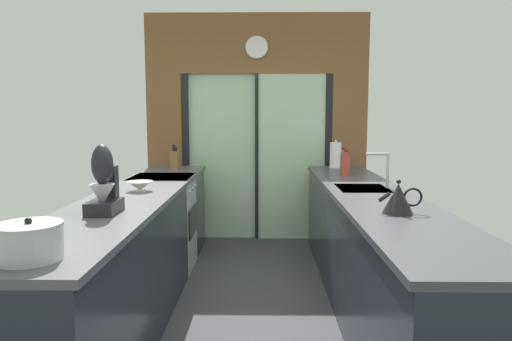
{
  "coord_description": "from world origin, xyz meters",
  "views": [
    {
      "loc": [
        0.07,
        -3.22,
        1.52
      ],
      "look_at": [
        0.01,
        0.85,
        1.03
      ],
      "focal_mm": 32.62,
      "sensor_mm": 36.0,
      "label": 1
    }
  ],
  "objects_px": {
    "stand_mixer": "(104,187)",
    "stock_pot": "(29,242)",
    "kettle": "(398,199)",
    "paper_towel_roll": "(335,155)",
    "soap_bottle_far": "(344,163)",
    "knife_block": "(175,160)",
    "soap_bottle_near": "(346,165)",
    "oven_range": "(163,223)",
    "mixing_bowl": "(140,186)"
  },
  "relations": [
    {
      "from": "mixing_bowl",
      "to": "soap_bottle_near",
      "type": "bearing_deg",
      "value": 28.35
    },
    {
      "from": "stock_pot",
      "to": "soap_bottle_near",
      "type": "relative_size",
      "value": 1.07
    },
    {
      "from": "knife_block",
      "to": "soap_bottle_near",
      "type": "bearing_deg",
      "value": -15.67
    },
    {
      "from": "stock_pot",
      "to": "kettle",
      "type": "bearing_deg",
      "value": 27.55
    },
    {
      "from": "stand_mixer",
      "to": "soap_bottle_near",
      "type": "height_order",
      "value": "stand_mixer"
    },
    {
      "from": "oven_range",
      "to": "mixing_bowl",
      "type": "relative_size",
      "value": 4.56
    },
    {
      "from": "knife_block",
      "to": "soap_bottle_near",
      "type": "relative_size",
      "value": 1.08
    },
    {
      "from": "knife_block",
      "to": "soap_bottle_near",
      "type": "distance_m",
      "value": 1.85
    },
    {
      "from": "stock_pot",
      "to": "soap_bottle_far",
      "type": "relative_size",
      "value": 1.02
    },
    {
      "from": "soap_bottle_near",
      "to": "mixing_bowl",
      "type": "bearing_deg",
      "value": -151.65
    },
    {
      "from": "mixing_bowl",
      "to": "paper_towel_roll",
      "type": "height_order",
      "value": "paper_towel_roll"
    },
    {
      "from": "knife_block",
      "to": "paper_towel_roll",
      "type": "distance_m",
      "value": 1.79
    },
    {
      "from": "knife_block",
      "to": "paper_towel_roll",
      "type": "xyz_separation_m",
      "value": [
        1.78,
        0.17,
        0.04
      ]
    },
    {
      "from": "mixing_bowl",
      "to": "stand_mixer",
      "type": "xyz_separation_m",
      "value": [
        0.0,
        -0.82,
        0.12
      ]
    },
    {
      "from": "soap_bottle_far",
      "to": "stock_pot",
      "type": "bearing_deg",
      "value": -122.11
    },
    {
      "from": "kettle",
      "to": "soap_bottle_far",
      "type": "xyz_separation_m",
      "value": [
        -0.0,
        1.91,
        0.02
      ]
    },
    {
      "from": "stock_pot",
      "to": "paper_towel_roll",
      "type": "relative_size",
      "value": 0.85
    },
    {
      "from": "oven_range",
      "to": "stand_mixer",
      "type": "distance_m",
      "value": 1.82
    },
    {
      "from": "paper_towel_roll",
      "to": "kettle",
      "type": "bearing_deg",
      "value": -89.95
    },
    {
      "from": "stock_pot",
      "to": "oven_range",
      "type": "bearing_deg",
      "value": 90.4
    },
    {
      "from": "knife_block",
      "to": "soap_bottle_far",
      "type": "height_order",
      "value": "knife_block"
    },
    {
      "from": "knife_block",
      "to": "kettle",
      "type": "bearing_deg",
      "value": -51.8
    },
    {
      "from": "mixing_bowl",
      "to": "kettle",
      "type": "bearing_deg",
      "value": -24.3
    },
    {
      "from": "soap_bottle_far",
      "to": "paper_towel_roll",
      "type": "xyz_separation_m",
      "value": [
        -0.0,
        0.53,
        0.03
      ]
    },
    {
      "from": "stock_pot",
      "to": "soap_bottle_near",
      "type": "height_order",
      "value": "soap_bottle_near"
    },
    {
      "from": "mixing_bowl",
      "to": "soap_bottle_far",
      "type": "xyz_separation_m",
      "value": [
        1.78,
        1.1,
        0.07
      ]
    },
    {
      "from": "oven_range",
      "to": "mixing_bowl",
      "type": "height_order",
      "value": "mixing_bowl"
    },
    {
      "from": "knife_block",
      "to": "oven_range",
      "type": "bearing_deg",
      "value": -91.83
    },
    {
      "from": "stand_mixer",
      "to": "stock_pot",
      "type": "bearing_deg",
      "value": -90.0
    },
    {
      "from": "knife_block",
      "to": "kettle",
      "type": "xyz_separation_m",
      "value": [
        1.78,
        -2.26,
        -0.01
      ]
    },
    {
      "from": "mixing_bowl",
      "to": "soap_bottle_near",
      "type": "relative_size",
      "value": 0.8
    },
    {
      "from": "soap_bottle_far",
      "to": "kettle",
      "type": "bearing_deg",
      "value": -89.94
    },
    {
      "from": "soap_bottle_far",
      "to": "oven_range",
      "type": "bearing_deg",
      "value": -173.05
    },
    {
      "from": "mixing_bowl",
      "to": "stand_mixer",
      "type": "distance_m",
      "value": 0.83
    },
    {
      "from": "soap_bottle_far",
      "to": "paper_towel_roll",
      "type": "relative_size",
      "value": 0.84
    },
    {
      "from": "kettle",
      "to": "paper_towel_roll",
      "type": "xyz_separation_m",
      "value": [
        -0.0,
        2.43,
        0.05
      ]
    },
    {
      "from": "oven_range",
      "to": "paper_towel_roll",
      "type": "distance_m",
      "value": 2.04
    },
    {
      "from": "soap_bottle_far",
      "to": "knife_block",
      "type": "bearing_deg",
      "value": 168.64
    },
    {
      "from": "soap_bottle_near",
      "to": "paper_towel_roll",
      "type": "height_order",
      "value": "paper_towel_roll"
    },
    {
      "from": "oven_range",
      "to": "kettle",
      "type": "distance_m",
      "value": 2.53
    },
    {
      "from": "knife_block",
      "to": "stock_pot",
      "type": "bearing_deg",
      "value": -90.0
    },
    {
      "from": "stock_pot",
      "to": "paper_towel_roll",
      "type": "xyz_separation_m",
      "value": [
        1.78,
        3.36,
        0.06
      ]
    },
    {
      "from": "kettle",
      "to": "knife_block",
      "type": "bearing_deg",
      "value": 128.2
    },
    {
      "from": "kettle",
      "to": "paper_towel_roll",
      "type": "relative_size",
      "value": 0.86
    },
    {
      "from": "soap_bottle_near",
      "to": "soap_bottle_far",
      "type": "height_order",
      "value": "soap_bottle_far"
    },
    {
      "from": "knife_block",
      "to": "paper_towel_roll",
      "type": "bearing_deg",
      "value": 5.39
    },
    {
      "from": "soap_bottle_far",
      "to": "soap_bottle_near",
      "type": "bearing_deg",
      "value": -90.0
    },
    {
      "from": "oven_range",
      "to": "knife_block",
      "type": "distance_m",
      "value": 0.81
    },
    {
      "from": "knife_block",
      "to": "stand_mixer",
      "type": "bearing_deg",
      "value": -90.0
    },
    {
      "from": "stand_mixer",
      "to": "stock_pot",
      "type": "xyz_separation_m",
      "value": [
        0.0,
        -0.91,
        -0.08
      ]
    }
  ]
}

